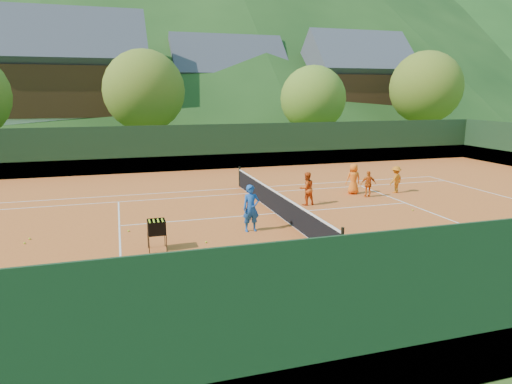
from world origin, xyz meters
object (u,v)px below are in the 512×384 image
object	(u,v)px
tennis_net	(276,202)
ball_hopper	(157,228)
chalet_left	(73,86)
student_c	(353,179)
student_a	(307,189)
chalet_mid	(227,93)
chalet_right	(355,91)
coach	(251,208)
student_d	(396,179)
student_b	(368,184)

from	to	relation	value
tennis_net	ball_hopper	bearing A→B (deg)	-148.45
tennis_net	chalet_left	distance (m)	32.04
student_c	student_a	bearing A→B (deg)	28.14
chalet_left	chalet_mid	world-z (taller)	chalet_left
chalet_right	chalet_left	bearing A→B (deg)	-180.00
coach	chalet_mid	xyz separation A→B (m)	(7.72, 36.12, 4.10)
student_a	student_d	world-z (taller)	student_a
chalet_left	student_a	bearing A→B (deg)	-67.78
tennis_net	student_b	bearing A→B (deg)	17.00
student_b	tennis_net	distance (m)	5.62
chalet_right	student_a	bearing A→B (deg)	-122.09
student_a	student_c	size ratio (longest dim) A/B	0.98
chalet_left	chalet_right	bearing A→B (deg)	0.00
student_b	ball_hopper	size ratio (longest dim) A/B	1.30
student_b	chalet_right	size ratio (longest dim) A/B	0.11
student_d	tennis_net	bearing A→B (deg)	-8.15
tennis_net	chalet_mid	bearing A→B (deg)	79.99
student_a	coach	bearing A→B (deg)	32.38
student_c	ball_hopper	bearing A→B (deg)	32.53
ball_hopper	chalet_mid	size ratio (longest dim) A/B	0.08
student_b	chalet_left	bearing A→B (deg)	-47.87
tennis_net	chalet_right	distance (m)	36.37
student_a	student_b	bearing A→B (deg)	-179.37
coach	student_d	distance (m)	9.91
coach	student_a	size ratio (longest dim) A/B	1.15
student_c	chalet_right	bearing A→B (deg)	-115.18
coach	chalet_mid	size ratio (longest dim) A/B	0.14
ball_hopper	chalet_left	size ratio (longest dim) A/B	0.07
student_a	tennis_net	xyz separation A→B (m)	(-1.83, -1.03, -0.26)
tennis_net	chalet_left	world-z (taller)	chalet_left
student_d	chalet_mid	world-z (taller)	chalet_mid
student_a	ball_hopper	xyz separation A→B (m)	(-7.06, -4.24, -0.01)
chalet_mid	chalet_right	world-z (taller)	chalet_right
student_c	chalet_mid	world-z (taller)	chalet_mid
tennis_net	ball_hopper	size ratio (longest dim) A/B	12.07
student_d	tennis_net	world-z (taller)	student_d
student_c	chalet_mid	bearing A→B (deg)	-88.39
student_a	chalet_right	xyz separation A→B (m)	(18.17, 28.97, 4.48)
student_a	chalet_left	xyz separation A→B (m)	(-11.83, 28.97, 4.87)
student_c	tennis_net	bearing A→B (deg)	29.86
student_a	chalet_right	distance (m)	34.49
student_b	ball_hopper	xyz separation A→B (m)	(-10.60, -4.85, 0.10)
coach	student_a	xyz separation A→B (m)	(3.55, 3.15, -0.11)
student_c	tennis_net	size ratio (longest dim) A/B	0.13
ball_hopper	chalet_mid	bearing A→B (deg)	73.21
student_c	student_d	world-z (taller)	student_c
student_d	ball_hopper	distance (m)	13.56
student_a	ball_hopper	distance (m)	8.24
coach	student_b	world-z (taller)	coach
coach	ball_hopper	bearing A→B (deg)	-164.24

